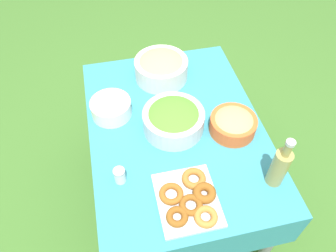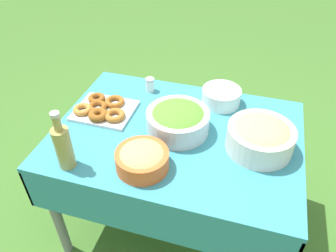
{
  "view_description": "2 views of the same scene",
  "coord_description": "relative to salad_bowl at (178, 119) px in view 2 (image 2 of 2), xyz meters",
  "views": [
    {
      "loc": [
        -0.99,
        0.26,
        1.91
      ],
      "look_at": [
        -0.05,
        0.05,
        0.77
      ],
      "focal_mm": 35.0,
      "sensor_mm": 36.0,
      "label": 1
    },
    {
      "loc": [
        0.3,
        -1.14,
        1.68
      ],
      "look_at": [
        -0.02,
        -0.08,
        0.78
      ],
      "focal_mm": 35.0,
      "sensor_mm": 36.0,
      "label": 2
    }
  ],
  "objects": [
    {
      "name": "donut_platter",
      "position": [
        -0.4,
        0.03,
        -0.04
      ],
      "size": [
        0.3,
        0.25,
        0.05
      ],
      "color": "silver",
      "rests_on": "picnic_table"
    },
    {
      "name": "bread_bowl",
      "position": [
        -0.08,
        -0.27,
        -0.01
      ],
      "size": [
        0.22,
        0.22,
        0.1
      ],
      "color": "#E05B28",
      "rests_on": "picnic_table"
    },
    {
      "name": "pasta_bowl",
      "position": [
        0.37,
        -0.02,
        0.01
      ],
      "size": [
        0.29,
        0.29,
        0.13
      ],
      "color": "silver",
      "rests_on": "picnic_table"
    },
    {
      "name": "ground_plane",
      "position": [
        -0.0,
        -0.01,
        -0.75
      ],
      "size": [
        14.0,
        14.0,
        0.0
      ],
      "primitive_type": "plane",
      "color": "#3D6B28"
    },
    {
      "name": "plate_stack",
      "position": [
        0.15,
        0.28,
        -0.02
      ],
      "size": [
        0.2,
        0.2,
        0.08
      ],
      "color": "white",
      "rests_on": "picnic_table"
    },
    {
      "name": "olive_oil_bottle",
      "position": [
        -0.38,
        -0.35,
        0.04
      ],
      "size": [
        0.07,
        0.07,
        0.27
      ],
      "color": "#998E4C",
      "rests_on": "picnic_table"
    },
    {
      "name": "picnic_table",
      "position": [
        -0.0,
        -0.01,
        -0.16
      ],
      "size": [
        1.15,
        0.84,
        0.69
      ],
      "color": "teal",
      "rests_on": "ground_plane"
    },
    {
      "name": "salt_shaker",
      "position": [
        -0.24,
        0.29,
        -0.03
      ],
      "size": [
        0.05,
        0.05,
        0.08
      ],
      "color": "white",
      "rests_on": "picnic_table"
    },
    {
      "name": "salad_bowl",
      "position": [
        0.0,
        0.0,
        0.0
      ],
      "size": [
        0.29,
        0.29,
        0.12
      ],
      "color": "silver",
      "rests_on": "picnic_table"
    }
  ]
}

